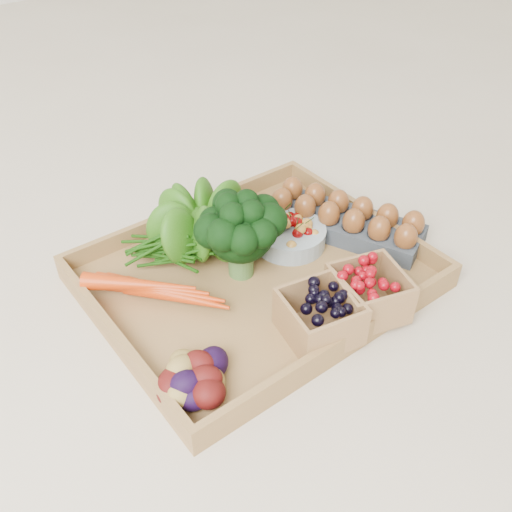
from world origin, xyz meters
TOP-DOWN VIEW (x-y plane):
  - ground at (0.00, 0.00)m, footprint 4.00×4.00m
  - tray at (0.00, 0.00)m, footprint 0.55×0.45m
  - carrots at (-0.17, 0.05)m, footprint 0.21×0.15m
  - lettuce at (-0.03, 0.13)m, footprint 0.13×0.13m
  - broccoli at (-0.02, 0.02)m, footprint 0.15×0.15m
  - cherry_bowl at (0.11, 0.04)m, footprint 0.13×0.13m
  - egg_carton at (0.21, -0.00)m, footprint 0.22×0.31m
  - potatoes at (-0.22, -0.14)m, footprint 0.13×0.13m
  - punnet_blackberry at (-0.01, -0.17)m, footprint 0.13×0.13m
  - punnet_raspberry at (0.09, -0.18)m, footprint 0.14×0.14m

SIDE VIEW (x-z plane):
  - ground at x=0.00m, z-range 0.00..0.00m
  - tray at x=0.00m, z-range 0.00..0.01m
  - egg_carton at x=0.21m, z-range 0.01..0.05m
  - cherry_bowl at x=0.11m, z-range 0.01..0.05m
  - carrots at x=-0.17m, z-range 0.01..0.06m
  - potatoes at x=-0.22m, z-range 0.01..0.09m
  - punnet_blackberry at x=-0.01m, z-range 0.01..0.09m
  - punnet_raspberry at x=0.09m, z-range 0.01..0.09m
  - broccoli at x=-0.02m, z-range 0.01..0.13m
  - lettuce at x=-0.03m, z-range 0.02..0.15m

